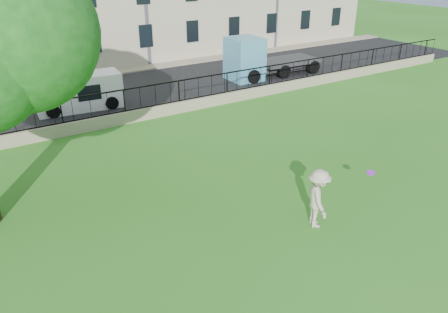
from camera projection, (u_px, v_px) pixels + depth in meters
ground at (280, 246)px, 12.64m from camera, size 120.00×120.00×0.00m
retaining_wall at (126, 117)px, 21.65m from camera, size 50.00×0.40×0.60m
iron_railing at (124, 101)px, 21.29m from camera, size 50.00×0.05×1.13m
street at (97, 99)px, 25.35m from camera, size 60.00×9.00×0.01m
sidewalk at (72, 78)px, 29.29m from camera, size 60.00×1.40×0.12m
man at (318, 198)px, 13.23m from camera, size 1.18×1.42×1.90m
frisbee at (371, 173)px, 14.33m from camera, size 0.31×0.30×0.12m
white_van at (79, 92)px, 23.34m from camera, size 4.58×2.14×1.86m
blue_truck at (273, 55)px, 29.62m from camera, size 6.64×2.57×2.75m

